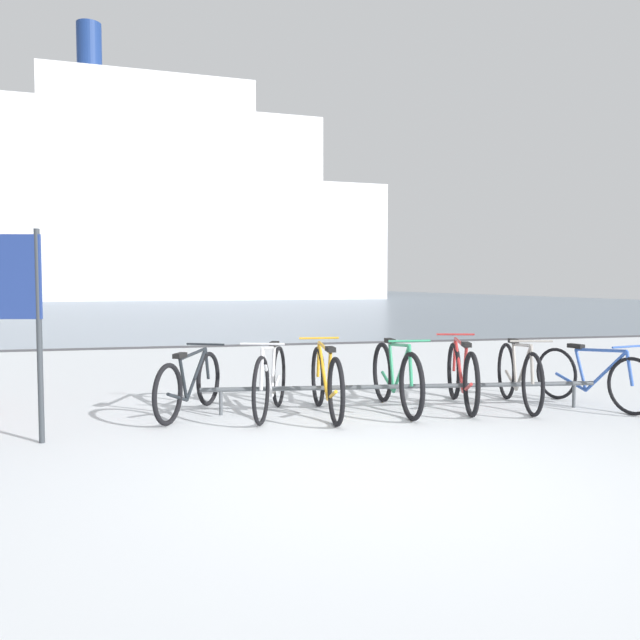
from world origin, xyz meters
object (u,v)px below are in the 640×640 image
(bicycle_5, at_px, (519,375))
(bicycle_0, at_px, (190,384))
(bicycle_4, at_px, (462,375))
(bicycle_6, at_px, (592,377))
(bicycle_2, at_px, (326,382))
(info_sign, at_px, (10,299))
(bicycle_3, at_px, (396,377))
(ferry_ship, at_px, (158,211))
(bicycle_1, at_px, (270,381))

(bicycle_5, bearing_deg, bicycle_0, 172.62)
(bicycle_4, relative_size, bicycle_5, 1.01)
(bicycle_4, distance_m, bicycle_6, 1.53)
(bicycle_2, relative_size, bicycle_6, 1.04)
(info_sign, bearing_deg, bicycle_3, 8.02)
(bicycle_4, bearing_deg, bicycle_3, 179.58)
(bicycle_2, bearing_deg, bicycle_6, -4.75)
(bicycle_5, distance_m, ferry_ship, 53.96)
(bicycle_2, relative_size, bicycle_5, 1.04)
(bicycle_6, height_order, info_sign, info_sign)
(bicycle_5, distance_m, bicycle_6, 0.87)
(bicycle_1, xyz_separation_m, bicycle_6, (3.72, -0.42, -0.03))
(bicycle_4, bearing_deg, bicycle_5, -12.60)
(bicycle_5, bearing_deg, bicycle_4, 167.40)
(bicycle_5, bearing_deg, bicycle_1, 175.12)
(bicycle_5, bearing_deg, bicycle_6, -11.46)
(bicycle_1, height_order, bicycle_6, bicycle_1)
(bicycle_1, height_order, bicycle_3, bicycle_3)
(bicycle_5, relative_size, bicycle_6, 1.00)
(bicycle_0, relative_size, bicycle_1, 0.97)
(bicycle_1, xyz_separation_m, bicycle_4, (2.22, -0.10, -0.00))
(bicycle_3, relative_size, ferry_ship, 0.04)
(bicycle_2, bearing_deg, bicycle_5, -2.20)
(bicycle_1, bearing_deg, bicycle_0, 164.46)
(info_sign, bearing_deg, bicycle_0, 28.93)
(bicycle_2, bearing_deg, bicycle_0, 164.67)
(bicycle_6, bearing_deg, bicycle_5, 168.54)
(bicycle_5, relative_size, ferry_ship, 0.04)
(bicycle_2, distance_m, ferry_ship, 53.72)
(bicycle_1, bearing_deg, bicycle_6, -6.40)
(bicycle_5, xyz_separation_m, ferry_ship, (-4.67, 53.20, 7.75))
(bicycle_2, height_order, bicycle_3, bicycle_3)
(info_sign, bearing_deg, bicycle_5, 4.23)
(bicycle_1, height_order, bicycle_5, bicycle_1)
(bicycle_0, bearing_deg, bicycle_5, -7.38)
(bicycle_1, height_order, bicycle_4, bicycle_1)
(bicycle_2, xyz_separation_m, bicycle_6, (3.13, -0.26, -0.03))
(ferry_ship, bearing_deg, bicycle_2, -87.43)
(bicycle_1, relative_size, bicycle_6, 0.95)
(bicycle_0, xyz_separation_m, info_sign, (-1.58, -0.87, 0.96))
(bicycle_2, distance_m, bicycle_6, 3.14)
(bicycle_6, height_order, ferry_ship, ferry_ship)
(bicycle_0, relative_size, bicycle_5, 0.92)
(bicycle_1, bearing_deg, bicycle_4, -2.59)
(bicycle_1, height_order, ferry_ship, ferry_ship)
(bicycle_4, relative_size, ferry_ship, 0.04)
(bicycle_3, relative_size, bicycle_6, 1.07)
(bicycle_0, bearing_deg, bicycle_3, -8.33)
(bicycle_6, xyz_separation_m, ferry_ship, (-5.52, 53.37, 7.78))
(bicycle_2, bearing_deg, ferry_ship, 92.57)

